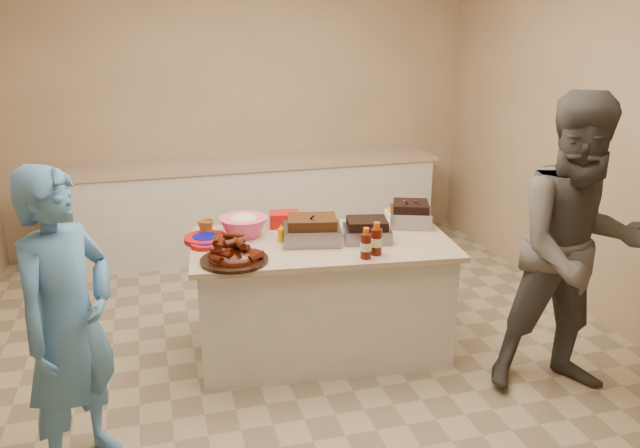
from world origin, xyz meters
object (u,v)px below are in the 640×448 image
object	(u,v)px
plastic_cup	(206,234)
mustard_bottle	(281,241)
bbq_bottle_b	(366,258)
island	(322,349)
rib_platter	(234,262)
bbq_bottle_a	(376,254)
guest_gray	(559,385)
coleslaw_bowl	(244,236)
roasting_pan	(410,225)

from	to	relation	value
plastic_cup	mustard_bottle	bearing A→B (deg)	-30.65
bbq_bottle_b	mustard_bottle	size ratio (longest dim) A/B	1.67
island	rib_platter	bearing A→B (deg)	-154.16
rib_platter	bbq_bottle_a	xyz separation A→B (m)	(0.85, -0.11, 0.00)
plastic_cup	guest_gray	xyz separation A→B (m)	(2.01, -1.16, -0.79)
mustard_bottle	plastic_cup	size ratio (longest dim) A/B	1.06
coleslaw_bowl	bbq_bottle_b	bearing A→B (deg)	-43.40
rib_platter	bbq_bottle_a	size ratio (longest dim) A/B	1.97
mustard_bottle	plastic_cup	xyz separation A→B (m)	(-0.45, 0.27, 0.00)
bbq_bottle_a	bbq_bottle_b	size ratio (longest dim) A/B	1.07
bbq_bottle_a	roasting_pan	bearing A→B (deg)	48.04
guest_gray	bbq_bottle_a	bearing A→B (deg)	166.46
bbq_bottle_b	bbq_bottle_a	bearing A→B (deg)	28.08
rib_platter	bbq_bottle_b	xyz separation A→B (m)	(0.77, -0.15, 0.00)
rib_platter	bbq_bottle_b	distance (m)	0.78
coleslaw_bowl	plastic_cup	world-z (taller)	coleslaw_bowl
roasting_pan	plastic_cup	xyz separation A→B (m)	(-1.40, 0.17, 0.00)
bbq_bottle_a	guest_gray	distance (m)	1.40
bbq_bottle_a	plastic_cup	bearing A→B (deg)	145.69
rib_platter	roasting_pan	world-z (taller)	rib_platter
roasting_pan	bbq_bottle_a	xyz separation A→B (m)	(-0.43, -0.48, 0.00)
mustard_bottle	plastic_cup	bearing A→B (deg)	149.35
island	mustard_bottle	bearing A→B (deg)	172.01
coleslaw_bowl	bbq_bottle_a	world-z (taller)	coleslaw_bowl
bbq_bottle_a	bbq_bottle_b	bearing A→B (deg)	-151.92
bbq_bottle_b	mustard_bottle	distance (m)	0.61
mustard_bottle	rib_platter	bearing A→B (deg)	-140.95
coleslaw_bowl	bbq_bottle_b	world-z (taller)	coleslaw_bowl
bbq_bottle_b	roasting_pan	bearing A→B (deg)	45.55
mustard_bottle	coleslaw_bowl	bearing A→B (deg)	141.10
bbq_bottle_a	mustard_bottle	xyz separation A→B (m)	(-0.51, 0.39, 0.00)
rib_platter	plastic_cup	size ratio (longest dim) A/B	3.72
plastic_cup	coleslaw_bowl	bearing A→B (deg)	-21.76
mustard_bottle	plastic_cup	distance (m)	0.53
roasting_pan	bbq_bottle_b	world-z (taller)	bbq_bottle_b
bbq_bottle_b	plastic_cup	bearing A→B (deg)	141.44
plastic_cup	rib_platter	bearing A→B (deg)	-78.59
island	mustard_bottle	xyz separation A→B (m)	(-0.26, 0.06, 0.79)
island	plastic_cup	bearing A→B (deg)	161.05
bbq_bottle_a	coleslaw_bowl	bearing A→B (deg)	142.19
bbq_bottle_a	bbq_bottle_b	distance (m)	0.09
island	mustard_bottle	distance (m)	0.84
coleslaw_bowl	bbq_bottle_b	xyz separation A→B (m)	(0.64, -0.61, 0.00)
mustard_bottle	bbq_bottle_a	bearing A→B (deg)	-37.33
rib_platter	coleslaw_bowl	xyz separation A→B (m)	(0.13, 0.45, 0.00)
roasting_pan	bbq_bottle_b	xyz separation A→B (m)	(-0.52, -0.53, 0.00)
bbq_bottle_b	mustard_bottle	world-z (taller)	bbq_bottle_b
island	rib_platter	distance (m)	1.02
mustard_bottle	plastic_cup	world-z (taller)	mustard_bottle
rib_platter	coleslaw_bowl	distance (m)	0.47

